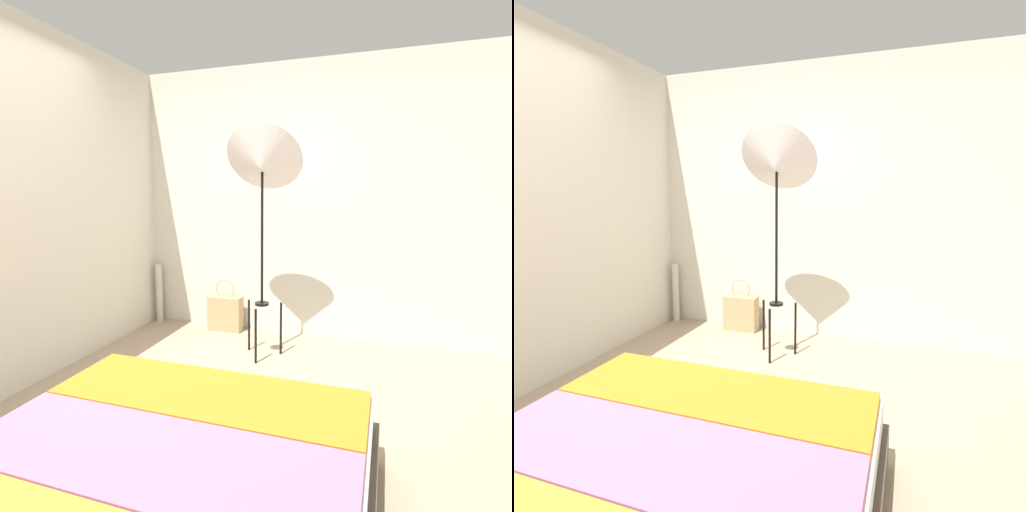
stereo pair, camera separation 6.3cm
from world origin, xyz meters
The scene contains 6 objects.
ground_plane centered at (0.00, 0.00, 0.00)m, with size 14.00×14.00×0.00m, color gray.
wall_back centered at (0.00, 2.18, 1.30)m, with size 8.00×0.05×2.60m.
wall_side_left centered at (-1.36, 1.00, 1.30)m, with size 0.05×8.00×2.60m.
photo_umbrella centered at (0.10, 1.50, 1.60)m, with size 0.64×0.52×1.92m.
tote_bag centered at (-0.45, 2.01, 0.18)m, with size 0.34×0.15×0.53m.
paper_roll centered at (-1.25, 2.07, 0.32)m, with size 0.07×0.07×0.63m.
Camera 1 is at (1.08, -1.63, 1.37)m, focal length 28.00 mm.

